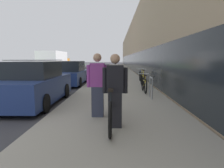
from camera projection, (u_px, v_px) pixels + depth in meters
The scene contains 13 objects.
sidewalk_slab at pixel (117, 72), 24.19m from camera, with size 4.02×70.00×0.11m.
storefront_facade at pixel (161, 47), 31.54m from camera, with size 10.01×70.00×6.99m.
lawn_strip at pixel (33, 71), 28.42m from camera, with size 4.32×70.00×0.03m.
tandem_bicycle at pixel (111, 106), 4.92m from camera, with size 0.52×2.81×0.93m.
person_rider at pixel (115, 91), 4.50m from camera, with size 0.57×0.22×1.67m.
person_bystander at pixel (98, 85), 5.35m from camera, with size 0.58×0.23×1.70m.
bike_rack_hoop at pixel (151, 85), 7.95m from camera, with size 0.05×0.60×0.84m.
cruiser_bike_nearest at pixel (144, 85), 9.36m from camera, with size 0.52×1.64×0.86m.
cruiser_bike_middle at pixel (143, 79), 11.47m from camera, with size 0.52×1.73×0.97m.
cruiser_bike_farthest at pixel (141, 76), 13.58m from camera, with size 0.52×1.83×0.90m.
parked_sedan_curbside at pixel (35, 85), 7.35m from camera, with size 1.80×4.21×1.64m.
vintage_roadster_curbside at pixel (71, 74), 13.09m from camera, with size 1.84×4.53×1.53m.
moving_truck at pixel (54, 62), 25.07m from camera, with size 2.41×6.91×2.59m.
Camera 1 is at (5.62, -3.18, 1.66)m, focal length 32.00 mm.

